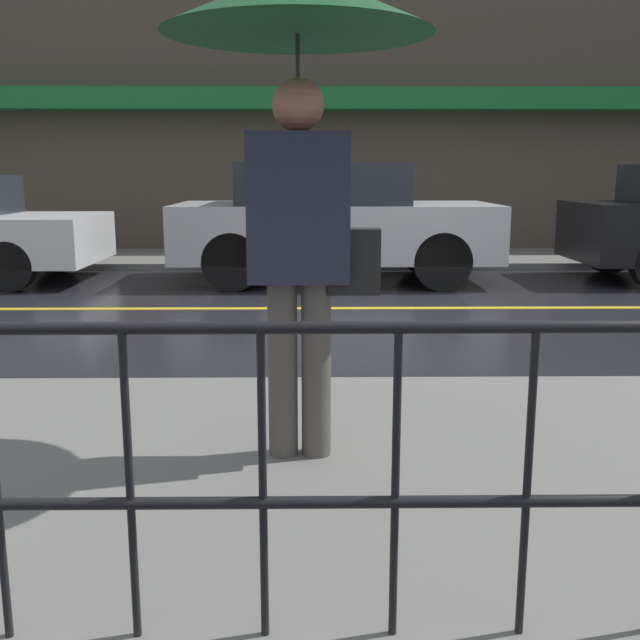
{
  "coord_description": "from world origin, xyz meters",
  "views": [
    {
      "loc": [
        -1.18,
        -7.83,
        1.44
      ],
      "look_at": [
        -1.11,
        -2.89,
        0.45
      ],
      "focal_mm": 42.0,
      "sensor_mm": 36.0,
      "label": 1
    }
  ],
  "objects": [
    {
      "name": "ground_plane",
      "position": [
        0.0,
        0.0,
        0.0
      ],
      "size": [
        80.0,
        80.0,
        0.0
      ],
      "primitive_type": "plane",
      "color": "black"
    },
    {
      "name": "sidewalk_near",
      "position": [
        0.0,
        -4.58,
        0.05
      ],
      "size": [
        28.0,
        3.04,
        0.1
      ],
      "color": "slate",
      "rests_on": "ground_plane"
    },
    {
      "name": "sidewalk_far",
      "position": [
        0.0,
        4.16,
        0.05
      ],
      "size": [
        28.0,
        2.19,
        0.1
      ],
      "color": "slate",
      "rests_on": "ground_plane"
    },
    {
      "name": "lane_marking",
      "position": [
        0.0,
        0.0,
        0.0
      ],
      "size": [
        25.2,
        0.12,
        0.01
      ],
      "color": "gold",
      "rests_on": "ground_plane"
    },
    {
      "name": "building_storefront",
      "position": [
        0.0,
        5.38,
        2.94
      ],
      "size": [
        28.0,
        0.85,
        5.92
      ],
      "color": "#4C4238",
      "rests_on": "ground_plane"
    },
    {
      "name": "pedestrian",
      "position": [
        -1.23,
        -4.42,
        1.88
      ],
      "size": [
        1.19,
        1.19,
        2.19
      ],
      "color": "#4C4742",
      "rests_on": "sidewalk_near"
    },
    {
      "name": "car_silver",
      "position": [
        -0.89,
        2.02,
        0.8
      ],
      "size": [
        4.13,
        1.88,
        1.54
      ],
      "color": "#B2B5BA",
      "rests_on": "ground_plane"
    }
  ]
}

